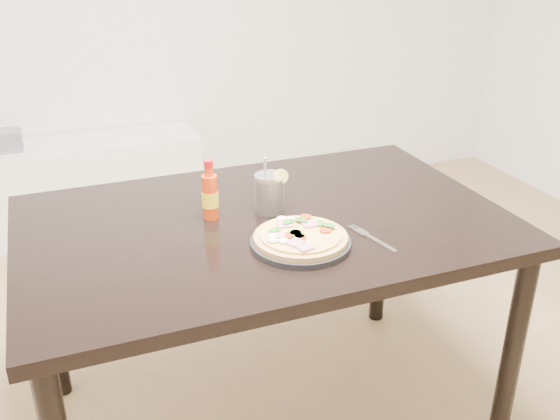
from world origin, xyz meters
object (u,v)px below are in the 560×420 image
object	(u,v)px
plate	(301,243)
hot_sauce_bottle	(210,196)
media_console	(67,188)
dining_table	(265,244)
cola_cup	(270,194)
pizza	(300,236)
fork	(371,238)

from	to	relation	value
plate	hot_sauce_bottle	size ratio (longest dim) A/B	1.51
media_console	dining_table	bearing A→B (deg)	-74.00
dining_table	cola_cup	world-z (taller)	cola_cup
pizza	fork	bearing A→B (deg)	-9.68
cola_cup	pizza	bearing A→B (deg)	-90.62
cola_cup	fork	xyz separation A→B (m)	(0.19, -0.27, -0.05)
fork	media_console	size ratio (longest dim) A/B	0.13
plate	media_console	distance (m)	2.06
hot_sauce_bottle	media_console	world-z (taller)	hot_sauce_bottle
dining_table	media_console	xyz separation A→B (m)	(-0.50, 1.73, -0.42)
cola_cup	dining_table	bearing A→B (deg)	-124.42
fork	dining_table	bearing A→B (deg)	123.28
plate	cola_cup	size ratio (longest dim) A/B	1.51
dining_table	hot_sauce_bottle	xyz separation A→B (m)	(-0.14, 0.07, 0.15)
pizza	plate	bearing A→B (deg)	-31.38
hot_sauce_bottle	cola_cup	distance (m)	0.18
dining_table	plate	bearing A→B (deg)	-80.52
cola_cup	hot_sauce_bottle	bearing A→B (deg)	173.92
dining_table	plate	xyz separation A→B (m)	(0.03, -0.19, 0.09)
dining_table	media_console	bearing A→B (deg)	106.00
media_console	fork	bearing A→B (deg)	-69.69
plate	pizza	xyz separation A→B (m)	(-0.00, 0.00, 0.02)
hot_sauce_bottle	media_console	xyz separation A→B (m)	(-0.35, 1.67, -0.57)
pizza	fork	size ratio (longest dim) A/B	1.34
plate	media_console	size ratio (longest dim) A/B	0.19
hot_sauce_bottle	pizza	bearing A→B (deg)	-55.67
plate	pizza	size ratio (longest dim) A/B	1.07
plate	hot_sauce_bottle	xyz separation A→B (m)	(-0.18, 0.26, 0.06)
dining_table	plate	size ratio (longest dim) A/B	5.20
pizza	dining_table	bearing A→B (deg)	98.94
fork	media_console	xyz separation A→B (m)	(-0.72, 1.95, -0.50)
fork	media_console	bearing A→B (deg)	98.04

